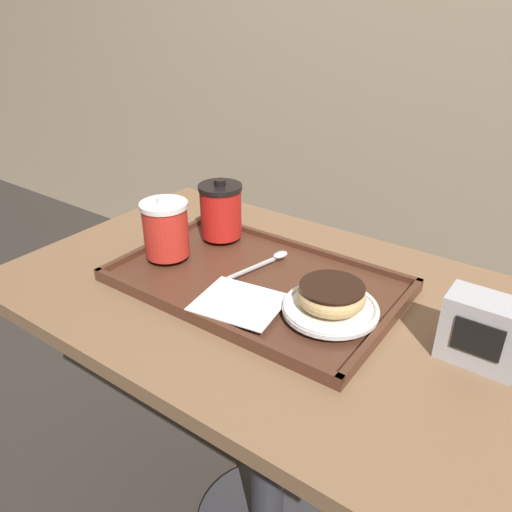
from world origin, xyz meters
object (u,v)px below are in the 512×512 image
coffee_cup_front (166,228)px  napkin_dispenser (482,331)px  coffee_cup_rear (221,210)px  donut_chocolate_glazed (331,295)px  spoon (272,259)px

coffee_cup_front → napkin_dispenser: size_ratio=1.09×
coffee_cup_rear → napkin_dispenser: 0.58m
coffee_cup_front → donut_chocolate_glazed: (0.37, 0.01, -0.03)m
coffee_cup_front → spoon: bearing=27.7°
coffee_cup_front → spoon: coffee_cup_front is taller
donut_chocolate_glazed → spoon: (-0.18, 0.09, -0.03)m
coffee_cup_front → spoon: size_ratio=0.83×
napkin_dispenser → donut_chocolate_glazed: bearing=-168.9°
spoon → napkin_dispenser: (0.41, -0.05, 0.03)m
spoon → napkin_dispenser: 0.42m
napkin_dispenser → coffee_cup_rear: bearing=171.9°
coffee_cup_rear → coffee_cup_front: bearing=-103.5°
spoon → napkin_dispenser: size_ratio=1.32×
coffee_cup_rear → napkin_dispenser: bearing=-8.1°
coffee_cup_front → napkin_dispenser: coffee_cup_front is taller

